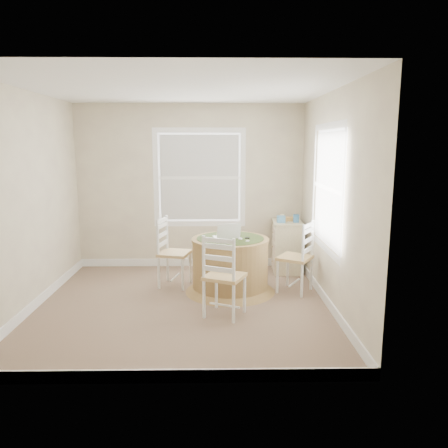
{
  "coord_description": "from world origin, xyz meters",
  "views": [
    {
      "loc": [
        0.43,
        -5.17,
        1.98
      ],
      "look_at": [
        0.52,
        0.45,
        0.95
      ],
      "focal_mm": 35.0,
      "sensor_mm": 36.0,
      "label": 1
    }
  ],
  "objects": [
    {
      "name": "corner_chest",
      "position": [
        1.52,
        1.47,
        0.4
      ],
      "size": [
        0.47,
        0.62,
        0.8
      ],
      "rotation": [
        0.0,
        0.0,
        -0.05
      ],
      "color": "beige",
      "rests_on": "ground"
    },
    {
      "name": "cup_cream",
      "position": [
        1.45,
        1.61,
        0.84
      ],
      "size": [
        0.07,
        0.07,
        0.09
      ],
      "primitive_type": "cylinder",
      "color": "beige",
      "rests_on": "corner_chest"
    },
    {
      "name": "chair_near",
      "position": [
        0.51,
        -0.32,
        0.47
      ],
      "size": [
        0.55,
        0.54,
        0.95
      ],
      "primitive_type": null,
      "rotation": [
        0.0,
        0.0,
        2.72
      ],
      "color": "white",
      "rests_on": "ground"
    },
    {
      "name": "chair_right",
      "position": [
        1.48,
        0.51,
        0.47
      ],
      "size": [
        0.56,
        0.57,
        0.95
      ],
      "primitive_type": null,
      "rotation": [
        0.0,
        0.0,
        -2.11
      ],
      "color": "white",
      "rests_on": "ground"
    },
    {
      "name": "box_blue",
      "position": [
        1.64,
        1.38,
        0.86
      ],
      "size": [
        0.08,
        0.08,
        0.12
      ],
      "primitive_type": "cube",
      "rotation": [
        0.0,
        0.0,
        -0.05
      ],
      "color": "teal",
      "rests_on": "corner_chest"
    },
    {
      "name": "phone",
      "position": [
        0.82,
        0.34,
        0.74
      ],
      "size": [
        0.06,
        0.1,
        0.02
      ],
      "primitive_type": "cube",
      "rotation": [
        0.0,
        0.0,
        -0.18
      ],
      "color": "#B7BABF",
      "rests_on": "round_table"
    },
    {
      "name": "laptop",
      "position": [
        0.56,
        0.55,
        0.77
      ],
      "size": [
        0.39,
        0.36,
        0.23
      ],
      "rotation": [
        0.0,
        0.0,
        3.41
      ],
      "color": "white",
      "rests_on": "round_table"
    },
    {
      "name": "box_yellow",
      "position": [
        1.58,
        1.52,
        0.83
      ],
      "size": [
        0.15,
        0.11,
        0.06
      ],
      "primitive_type": "cube",
      "rotation": [
        0.0,
        0.0,
        -0.05
      ],
      "color": "#E2A34F",
      "rests_on": "corner_chest"
    },
    {
      "name": "tissue_box",
      "position": [
        1.4,
        1.39,
        0.85
      ],
      "size": [
        0.13,
        0.13,
        0.1
      ],
      "primitive_type": "cube",
      "rotation": [
        0.0,
        0.0,
        -0.05
      ],
      "color": "#518DBA",
      "rests_on": "corner_chest"
    },
    {
      "name": "chair_left",
      "position": [
        -0.17,
        0.78,
        0.47
      ],
      "size": [
        0.49,
        0.5,
        0.95
      ],
      "primitive_type": null,
      "rotation": [
        0.0,
        0.0,
        1.34
      ],
      "color": "white",
      "rests_on": "ground"
    },
    {
      "name": "keys",
      "position": [
        0.83,
        0.49,
        0.74
      ],
      "size": [
        0.07,
        0.06,
        0.02
      ],
      "primitive_type": "cube",
      "rotation": [
        0.0,
        0.0,
        -0.18
      ],
      "color": "black",
      "rests_on": "round_table"
    },
    {
      "name": "round_table",
      "position": [
        0.6,
        0.52,
        0.4
      ],
      "size": [
        1.21,
        1.21,
        0.74
      ],
      "rotation": [
        0.0,
        0.0,
        -0.18
      ],
      "color": "olive",
      "rests_on": "ground"
    },
    {
      "name": "mouse",
      "position": [
        0.73,
        0.45,
        0.75
      ],
      "size": [
        0.07,
        0.1,
        0.03
      ],
      "primitive_type": "ellipsoid",
      "rotation": [
        0.0,
        0.0,
        -0.18
      ],
      "color": "white",
      "rests_on": "round_table"
    },
    {
      "name": "room",
      "position": [
        0.17,
        0.16,
        1.3
      ],
      "size": [
        3.64,
        3.64,
        2.64
      ],
      "color": "#7C634E",
      "rests_on": "ground"
    }
  ]
}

